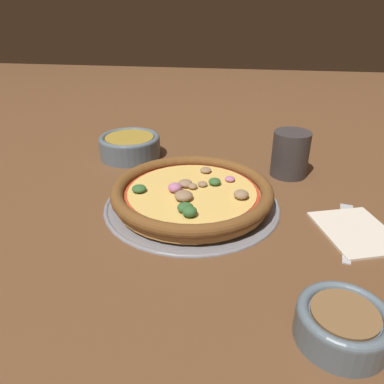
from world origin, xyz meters
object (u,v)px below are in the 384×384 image
bowl_near (130,145)px  drinking_cup (290,154)px  napkin (356,230)px  pizza_tray (192,203)px  pizza (192,193)px  fork (347,227)px  bowl_far (343,323)px

bowl_near → drinking_cup: size_ratio=1.49×
napkin → pizza_tray: bearing=-100.7°
pizza → fork: size_ratio=1.61×
fork → napkin: bearing=-126.2°
pizza_tray → fork: bearing=81.7°
pizza_tray → pizza: (0.00, 0.00, 0.02)m
drinking_cup → napkin: (0.21, 0.09, -0.04)m
bowl_far → napkin: 0.24m
bowl_near → bowl_far: size_ratio=1.39×
bowl_near → napkin: (0.27, 0.46, -0.02)m
bowl_near → fork: bowl_near is taller
bowl_near → bowl_far: 0.63m
pizza_tray → napkin: size_ratio=1.97×
pizza_tray → bowl_far: 0.35m
bowl_near → drinking_cup: bearing=82.0°
pizza → bowl_near: (-0.21, -0.18, 0.00)m
pizza_tray → pizza: 0.02m
pizza_tray → napkin: bearing=79.3°
napkin → drinking_cup: bearing=-156.7°
pizza_tray → drinking_cup: (-0.16, 0.19, 0.04)m
bowl_near → napkin: bearing=59.9°
drinking_cup → pizza_tray: bearing=-49.0°
pizza → fork: 0.27m
pizza → fork: pizza is taller
pizza_tray → pizza: size_ratio=1.09×
pizza → bowl_near: bearing=-139.8°
pizza → napkin: size_ratio=1.80×
napkin → fork: bearing=-138.1°
napkin → fork: size_ratio=0.89×
bowl_near → pizza_tray: bearing=40.2°
pizza_tray → pizza: pizza is taller
pizza_tray → fork: pizza_tray is taller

